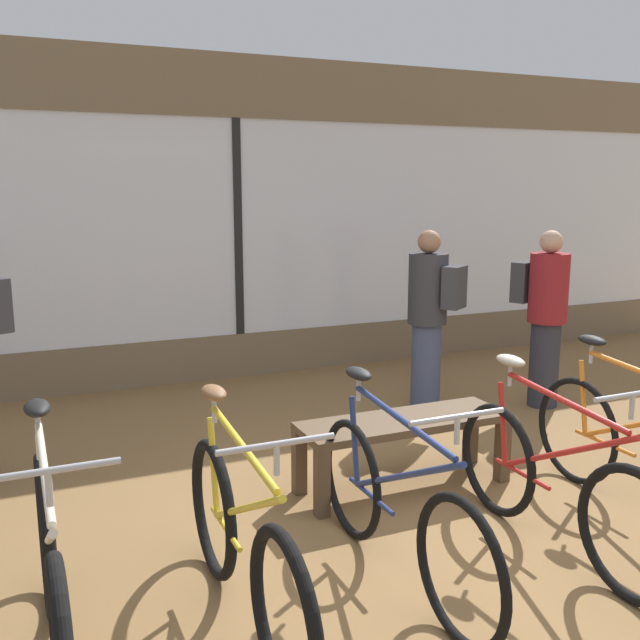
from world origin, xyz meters
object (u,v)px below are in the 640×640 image
bicycle_left (242,547)px  bicycle_center_left (396,509)px  bicycle_far_left (53,582)px  bicycle_right (640,451)px  customer_near_rack (429,315)px  bicycle_center_right (555,485)px  display_bench (404,431)px  customer_by_window (545,313)px

bicycle_left → bicycle_center_left: 0.82m
bicycle_far_left → bicycle_right: (3.30, 0.13, -0.01)m
bicycle_far_left → customer_near_rack: bearing=36.5°
bicycle_right → customer_near_rack: bearing=91.2°
bicycle_left → customer_near_rack: bearing=44.2°
bicycle_far_left → customer_near_rack: size_ratio=1.11×
bicycle_center_right → bicycle_right: (0.77, 0.14, 0.02)m
bicycle_right → bicycle_left: bearing=-177.2°
bicycle_center_left → customer_near_rack: 2.89m
bicycle_left → display_bench: bicycle_left is taller
bicycle_center_right → customer_by_window: (1.71, 2.09, 0.47)m
bicycle_center_right → bicycle_right: bearing=10.2°
bicycle_left → bicycle_center_left: bearing=4.7°
bicycle_left → display_bench: bearing=35.9°
bicycle_left → bicycle_center_right: bearing=-0.5°
bicycle_far_left → bicycle_right: bearing=2.2°
bicycle_center_right → customer_by_window: customer_by_window is taller
bicycle_far_left → bicycle_center_left: (1.60, 0.07, -0.03)m
bicycle_far_left → bicycle_left: 0.79m
bicycle_center_left → bicycle_right: bearing=1.9°
bicycle_right → customer_near_rack: customer_near_rack is taller
bicycle_right → customer_by_window: 2.21m
bicycle_center_right → bicycle_right: bicycle_right is taller
customer_near_rack → customer_by_window: bearing=-18.2°
bicycle_far_left → customer_by_window: customer_by_window is taller
bicycle_left → customer_near_rack: (2.46, 2.40, 0.46)m
bicycle_center_right → bicycle_left: bearing=179.5°
bicycle_far_left → customer_by_window: 4.74m
bicycle_left → bicycle_center_left: (0.82, 0.07, -0.01)m
customer_near_rack → bicycle_far_left: bearing=-143.5°
bicycle_far_left → customer_by_window: (4.24, 2.08, 0.44)m
bicycle_far_left → display_bench: size_ratio=1.26×
bicycle_right → customer_by_window: bearing=64.3°
bicycle_far_left → bicycle_center_left: bicycle_far_left is taller
bicycle_right → customer_by_window: (0.94, 1.95, 0.45)m
customer_by_window → display_bench: bearing=-152.8°
bicycle_center_left → display_bench: bicycle_center_left is taller
bicycle_left → bicycle_right: (2.51, 0.12, 0.01)m
bicycle_far_left → bicycle_right: size_ratio=0.98×
bicycle_center_left → bicycle_right: bicycle_right is taller
bicycle_left → customer_by_window: 4.05m
bicycle_left → bicycle_center_left: size_ratio=0.99×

